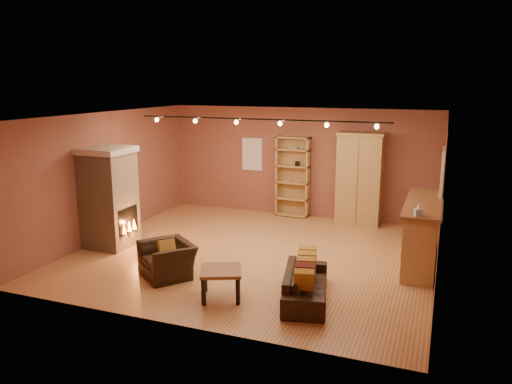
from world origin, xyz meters
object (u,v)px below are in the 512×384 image
at_px(armoire, 359,179).
at_px(loveseat, 306,278).
at_px(bar_counter, 422,232).
at_px(fireplace, 109,197).
at_px(bookcase, 293,176).
at_px(armchair, 167,254).
at_px(coffee_table, 221,273).

height_order(armoire, loveseat, armoire).
bearing_deg(armoire, loveseat, -90.59).
bearing_deg(bar_counter, fireplace, -168.73).
bearing_deg(fireplace, armoire, 37.51).
height_order(fireplace, bookcase, fireplace).
bearing_deg(armoire, armchair, -119.66).
distance_m(bookcase, armchair, 4.93).
height_order(bookcase, loveseat, bookcase).
bearing_deg(coffee_table, bookcase, 94.08).
xyz_separation_m(bookcase, bar_counter, (3.32, -2.50, -0.43)).
bearing_deg(armchair, bar_counter, 66.62).
relative_size(bookcase, bar_counter, 0.81).
xyz_separation_m(armoire, armchair, (-2.63, -4.63, -0.72)).
bearing_deg(armchair, bookcase, 117.25).
height_order(bar_counter, armchair, bar_counter).
bearing_deg(fireplace, loveseat, -13.69).
xyz_separation_m(fireplace, loveseat, (4.59, -1.12, -0.71)).
height_order(bookcase, coffee_table, bookcase).
relative_size(fireplace, bookcase, 1.02).
relative_size(bookcase, armchair, 1.84).
height_order(fireplace, coffee_table, fireplace).
bearing_deg(coffee_table, bar_counter, 43.75).
bearing_deg(bar_counter, armchair, -151.41).
bearing_deg(loveseat, bookcase, 6.67).
relative_size(fireplace, coffee_table, 2.48).
xyz_separation_m(bookcase, coffee_table, (0.38, -5.31, -0.64)).
height_order(armoire, coffee_table, armoire).
relative_size(fireplace, loveseat, 1.20).
bearing_deg(loveseat, bar_counter, -47.21).
xyz_separation_m(armoire, coffee_table, (-1.34, -5.13, -0.72)).
xyz_separation_m(armoire, bar_counter, (1.60, -2.32, -0.51)).
height_order(bar_counter, loveseat, bar_counter).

